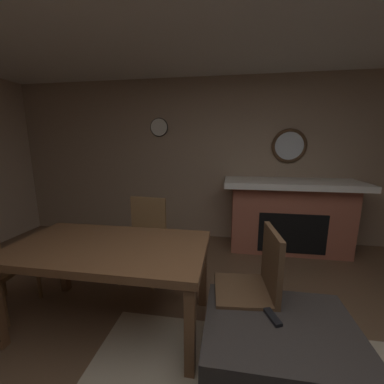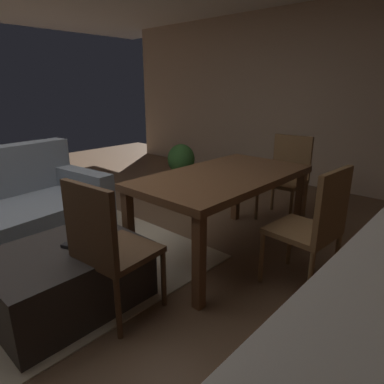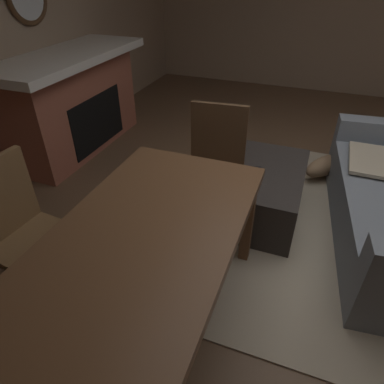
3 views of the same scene
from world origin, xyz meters
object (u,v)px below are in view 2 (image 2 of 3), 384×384
tv_remote (73,247)px  dining_table (223,183)px  dining_chair_south (315,223)px  dining_chair_west (107,244)px  potted_plant (181,160)px  ottoman_coffee_table (67,277)px  dining_chair_east (287,173)px

tv_remote → dining_table: (1.28, -0.27, 0.22)m
tv_remote → dining_chair_south: bearing=-61.9°
tv_remote → dining_chair_south: 1.68m
dining_chair_west → potted_plant: (2.69, 1.96, -0.19)m
ottoman_coffee_table → dining_table: 1.43m
dining_chair_east → dining_chair_south: size_ratio=1.00×
dining_chair_south → potted_plant: dining_chair_south is taller
tv_remote → dining_chair_south: size_ratio=0.17×
tv_remote → dining_chair_south: dining_chair_south is taller
dining_table → potted_plant: dining_table is taller
tv_remote → dining_chair_west: dining_chair_west is taller
dining_chair_south → potted_plant: bearing=61.7°
dining_chair_west → dining_chair_south: bearing=-34.5°
dining_chair_east → dining_chair_west: bearing=-179.7°
dining_table → dining_chair_east: bearing=0.3°
dining_chair_west → dining_chair_south: size_ratio=1.00×
ottoman_coffee_table → dining_chair_east: size_ratio=1.04×
dining_chair_south → potted_plant: (1.50, 2.78, -0.19)m
potted_plant → ottoman_coffee_table: bearing=-149.7°
dining_chair_south → dining_chair_west: bearing=145.5°
dining_chair_east → dining_chair_west: (-2.39, -0.01, 0.00)m
dining_table → potted_plant: bearing=52.6°
dining_table → dining_chair_south: dining_chair_south is taller
dining_chair_west → tv_remote: bearing=106.3°
ottoman_coffee_table → dining_chair_west: dining_chair_west is taller
dining_chair_west → potted_plant: bearing=36.1°
dining_chair_east → potted_plant: size_ratio=1.58×
dining_chair_west → dining_table: bearing=0.4°
dining_chair_west → dining_chair_south: 1.44m
ottoman_coffee_table → dining_chair_east: dining_chair_east is taller
dining_table → tv_remote: bearing=168.0°
dining_chair_east → ottoman_coffee_table: bearing=173.1°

